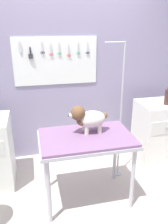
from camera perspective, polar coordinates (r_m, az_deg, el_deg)
name	(u,v)px	position (r m, az deg, el deg)	size (l,w,h in m)	color
ground	(87,207)	(2.84, 0.85, -22.50)	(4.40, 4.00, 0.04)	beige
rear_wall_panel	(67,81)	(3.41, -4.35, 7.70)	(4.00, 0.11, 2.30)	#918AA7
grooming_table	(86,143)	(2.52, 0.58, -7.61)	(1.02, 0.65, 0.81)	#B7B7BC
grooming_arm	(120,119)	(2.92, 8.91, -1.64)	(0.30, 0.11, 1.76)	#B7B7BC
dog	(88,118)	(2.48, 0.91, -1.54)	(0.45, 0.22, 0.32)	silver
cabinet_right	(160,132)	(3.55, 18.32, -4.74)	(0.68, 0.54, 0.91)	white
soda_bottle	(168,96)	(3.29, 20.02, 3.65)	(0.08, 0.08, 0.25)	#412820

